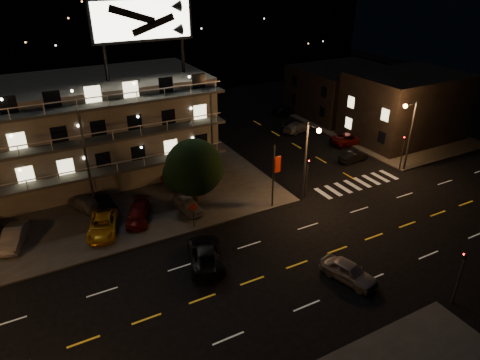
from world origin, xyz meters
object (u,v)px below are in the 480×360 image
tree (194,169)px  lot_car_4 (188,204)px  road_car_east (349,272)px  lot_car_7 (84,202)px  side_car_0 (353,157)px  road_car_west (205,253)px  lot_car_2 (103,225)px

tree → lot_car_4: (-0.79, -0.08, -3.42)m
road_car_east → lot_car_7: bearing=111.6°
side_car_0 → lot_car_7: bearing=78.6°
lot_car_4 → lot_car_7: (-8.41, 5.12, -0.06)m
lot_car_4 → road_car_west: 7.75m
lot_car_2 → lot_car_7: size_ratio=1.20×
tree → lot_car_2: 9.20m
lot_car_2 → road_car_west: lot_car_2 is taller
side_car_0 → road_car_east: (-14.75, -16.07, 0.12)m
tree → lot_car_7: 11.05m
road_car_west → lot_car_2: bearing=-33.9°
lot_car_4 → lot_car_7: size_ratio=0.94×
tree → road_car_west: (-2.43, -7.66, -3.48)m
road_car_east → side_car_0: bearing=31.5°
tree → lot_car_2: size_ratio=1.37×
lot_car_2 → side_car_0: (29.22, 1.39, -0.24)m
lot_car_7 → road_car_west: (6.77, -12.70, 0.00)m
side_car_0 → road_car_west: road_car_west is taller
lot_car_2 → road_car_east: (14.48, -14.68, -0.11)m
side_car_0 → road_car_east: bearing=133.0°
lot_car_7 → tree: bearing=130.2°
road_car_west → road_car_east: bearing=157.6°
lot_car_4 → lot_car_7: 9.84m
tree → lot_car_4: size_ratio=1.75×
side_car_0 → road_car_east: road_car_east is taller
lot_car_2 → road_car_east: size_ratio=1.16×
lot_car_2 → tree: bearing=18.3°
lot_car_7 → road_car_east: (15.12, -19.69, -0.02)m
tree → road_car_west: 8.75m
lot_car_4 → tree: bearing=-0.6°
tree → lot_car_4: bearing=-174.2°
tree → lot_car_4: 3.51m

